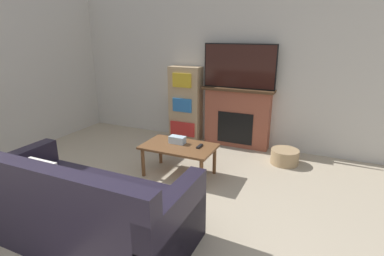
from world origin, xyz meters
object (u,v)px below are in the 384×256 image
tv (239,66)px  storage_basket (285,157)px  coffee_table (179,149)px  fireplace (237,117)px  bookshelf (185,104)px  couch (83,210)px

tv → storage_basket: size_ratio=2.90×
tv → coffee_table: bearing=-105.7°
fireplace → storage_basket: size_ratio=2.92×
fireplace → bookshelf: 0.98m
storage_basket → bookshelf: bearing=167.4°
couch → coffee_table: 1.60m
couch → bookshelf: 3.04m
couch → fireplace: bearing=78.5°
coffee_table → storage_basket: (1.29, 0.99, -0.27)m
tv → bookshelf: tv is taller
fireplace → couch: 3.09m
couch → bookshelf: (-0.36, 2.99, 0.36)m
couch → storage_basket: couch is taller
fireplace → couch: bearing=-101.5°
coffee_table → storage_basket: 1.65m
coffee_table → bookshelf: size_ratio=0.74×
fireplace → bookshelf: (-0.97, -0.02, 0.15)m
fireplace → coffee_table: size_ratio=1.22×
couch → tv: bearing=78.4°
bookshelf → fireplace: bearing=1.4°
coffee_table → bookshelf: bearing=112.1°
fireplace → storage_basket: fireplace is taller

